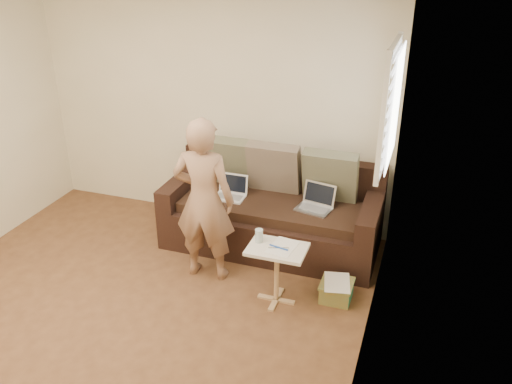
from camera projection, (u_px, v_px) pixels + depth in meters
floor at (111, 332)px, 4.48m from camera, size 4.50×4.50×0.00m
ceiling at (62, 3)px, 3.35m from camera, size 4.50×4.50×0.00m
wall_back at (212, 107)px, 5.84m from camera, size 4.00×0.00×4.00m
wall_right at (366, 236)px, 3.33m from camera, size 0.00×4.50×4.50m
window_blinds at (391, 107)px, 4.45m from camera, size 0.12×0.88×1.08m
sofa at (272, 209)px, 5.56m from camera, size 2.20×0.95×0.85m
pillow_left at (225, 161)px, 5.78m from camera, size 0.55×0.29×0.57m
pillow_mid at (274, 168)px, 5.60m from camera, size 0.55×0.27×0.57m
pillow_right at (330, 176)px, 5.41m from camera, size 0.55×0.28×0.57m
laptop_silver at (313, 210)px, 5.33m from camera, size 0.38×0.31×0.22m
laptop_white at (229, 198)px, 5.57m from camera, size 0.31×0.23×0.23m
person at (204, 200)px, 4.91m from camera, size 0.61×0.44×1.59m
side_table at (277, 275)px, 4.74m from camera, size 0.51×0.35×0.56m
drinking_glass at (259, 236)px, 4.69m from camera, size 0.07×0.07×0.12m
scissors at (279, 248)px, 4.61m from camera, size 0.18×0.11×0.02m
paper_on_table at (283, 247)px, 4.63m from camera, size 0.25×0.33×0.00m
striped_box at (336, 291)px, 4.84m from camera, size 0.29×0.29×0.18m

